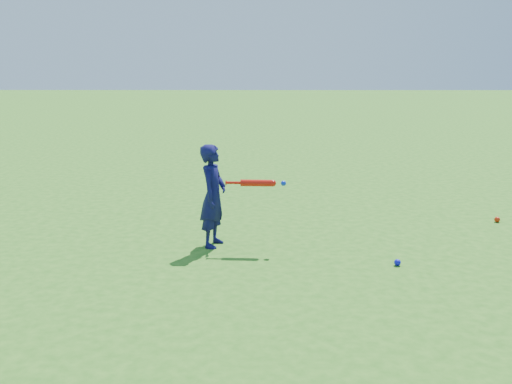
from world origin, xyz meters
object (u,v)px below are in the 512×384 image
(ground_ball_red, at_px, (497,219))
(ground_ball_blue, at_px, (397,262))
(bat_swing, at_px, (259,183))
(child, at_px, (213,196))

(ground_ball_red, xyz_separation_m, ground_ball_blue, (-1.75, -1.72, -0.00))
(ground_ball_blue, height_order, bat_swing, bat_swing)
(ground_ball_red, distance_m, bat_swing, 3.49)
(ground_ball_red, relative_size, bat_swing, 0.11)
(child, xyz_separation_m, bat_swing, (0.54, -0.07, 0.17))
(child, bearing_deg, ground_ball_red, -59.67)
(child, xyz_separation_m, ground_ball_red, (3.77, 1.04, -0.56))
(ground_ball_red, distance_m, ground_ball_blue, 2.46)
(ground_ball_red, bearing_deg, bat_swing, -161.02)
(bat_swing, bearing_deg, ground_ball_blue, -19.70)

